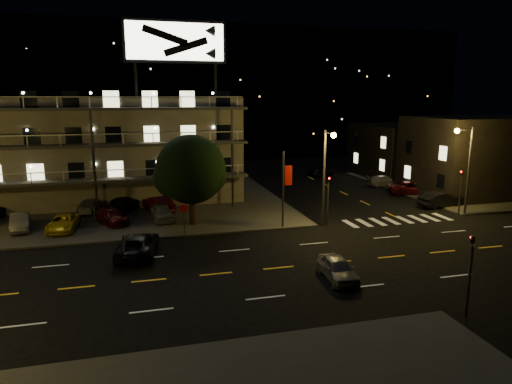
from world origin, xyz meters
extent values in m
plane|color=black|center=(0.00, 0.00, 0.00)|extent=(140.00, 140.00, 0.00)
cube|color=#3A3A38|center=(-14.00, 20.00, 0.07)|extent=(44.00, 24.00, 0.15)
cube|color=#3A3A38|center=(30.00, 20.00, 0.07)|extent=(16.00, 24.00, 0.15)
cube|color=gray|center=(-10.00, 24.00, 5.00)|extent=(28.00, 12.00, 10.00)
cube|color=gray|center=(-10.00, 24.00, 10.25)|extent=(28.00, 12.00, 0.50)
cube|color=#3A3A38|center=(-10.00, 17.10, 3.15)|extent=(28.00, 1.80, 0.25)
cube|color=#3A3A38|center=(-10.00, 17.10, 6.35)|extent=(28.00, 1.80, 0.25)
cube|color=#3A3A38|center=(-10.00, 17.10, 9.55)|extent=(28.00, 1.80, 0.25)
cylinder|color=black|center=(-6.00, 22.00, 12.25)|extent=(0.36, 0.36, 3.50)
cylinder|color=black|center=(2.00, 22.00, 12.25)|extent=(0.36, 0.36, 3.50)
cube|color=black|center=(-2.00, 22.00, 16.00)|extent=(10.20, 0.50, 4.20)
cube|color=white|center=(-2.00, 21.70, 16.00)|extent=(9.60, 0.06, 3.60)
cube|color=black|center=(30.00, 16.00, 4.25)|extent=(14.00, 10.00, 8.50)
cube|color=black|center=(30.00, 28.00, 3.50)|extent=(14.00, 12.00, 7.00)
cube|color=black|center=(0.00, 70.00, 12.00)|extent=(120.00, 20.00, 24.00)
cylinder|color=#2D2D30|center=(8.50, 8.30, 4.00)|extent=(0.20, 0.20, 8.00)
cylinder|color=#2D2D30|center=(8.50, 7.50, 7.80)|extent=(0.12, 1.80, 0.12)
sphere|color=gold|center=(8.50, 6.70, 7.70)|extent=(0.44, 0.44, 0.44)
cylinder|color=#2D2D30|center=(22.50, 8.30, 4.00)|extent=(0.20, 0.20, 8.00)
cylinder|color=#2D2D30|center=(21.70, 8.30, 7.80)|extent=(1.80, 0.12, 0.12)
sphere|color=gold|center=(20.90, 8.30, 7.70)|extent=(0.44, 0.44, 0.44)
cylinder|color=#2D2D30|center=(9.00, 8.50, 1.80)|extent=(0.14, 0.14, 3.60)
imported|color=black|center=(9.00, 8.50, 4.10)|extent=(0.20, 0.16, 1.00)
sphere|color=#FF0C0C|center=(9.00, 8.38, 4.00)|extent=(0.14, 0.14, 0.14)
cylinder|color=#2D2D30|center=(9.00, -8.50, 1.80)|extent=(0.14, 0.14, 3.60)
imported|color=black|center=(9.00, -8.50, 4.10)|extent=(0.20, 0.16, 1.00)
sphere|color=#FF0C0C|center=(9.00, -8.38, 4.00)|extent=(0.14, 0.14, 0.14)
cylinder|color=#2D2D30|center=(22.00, 8.50, 1.80)|extent=(0.14, 0.14, 3.60)
imported|color=black|center=(22.00, 8.50, 4.10)|extent=(0.16, 0.20, 1.00)
sphere|color=#FF0C0C|center=(21.88, 8.50, 4.00)|extent=(0.14, 0.14, 0.14)
cylinder|color=#2D2D30|center=(5.00, 8.40, 3.20)|extent=(0.16, 0.16, 6.40)
cube|color=#BB0E0D|center=(5.45, 8.40, 4.40)|extent=(0.60, 0.04, 1.60)
cylinder|color=#2D2D30|center=(-3.00, 8.60, 1.10)|extent=(0.08, 0.08, 2.20)
cylinder|color=#BB0E0D|center=(-3.00, 8.55, 2.15)|extent=(0.91, 0.04, 0.91)
cylinder|color=black|center=(-2.06, 11.11, 1.47)|extent=(0.55, 0.55, 2.65)
sphere|color=black|center=(-2.06, 11.11, 4.78)|extent=(5.73, 5.73, 5.73)
sphere|color=black|center=(-3.39, 11.55, 4.12)|extent=(3.53, 3.53, 3.53)
sphere|color=black|center=(-0.85, 10.67, 4.34)|extent=(3.31, 3.31, 3.31)
imported|color=gray|center=(-15.62, 12.82, 0.79)|extent=(2.00, 4.06, 1.28)
imported|color=yellow|center=(-12.27, 11.87, 0.76)|extent=(2.38, 4.53, 1.22)
imported|color=#4E0B11|center=(-8.62, 13.09, 0.76)|extent=(3.26, 4.53, 1.22)
imported|color=gray|center=(-4.45, 13.00, 0.84)|extent=(2.02, 4.18, 1.38)
imported|color=gray|center=(-10.61, 17.50, 0.79)|extent=(2.79, 4.69, 1.27)
imported|color=black|center=(-7.79, 16.84, 0.92)|extent=(3.47, 4.86, 1.54)
imported|color=#4E0B11|center=(-4.60, 15.92, 0.91)|extent=(2.95, 4.90, 1.53)
imported|color=black|center=(22.32, 11.48, 0.76)|extent=(4.75, 2.08, 1.52)
imported|color=#4E0B11|center=(23.03, 17.49, 0.73)|extent=(5.71, 3.83, 1.45)
imported|color=gray|center=(22.64, 22.59, 0.64)|extent=(4.56, 2.19, 1.28)
imported|color=black|center=(17.76, 30.93, 0.65)|extent=(4.11, 2.71, 1.30)
imported|color=gray|center=(4.83, -2.61, 0.67)|extent=(1.84, 4.01, 1.33)
imported|color=black|center=(-6.56, 4.77, 0.75)|extent=(3.30, 5.75, 1.51)
camera|label=1|loc=(-6.32, -25.97, 10.58)|focal=32.00mm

